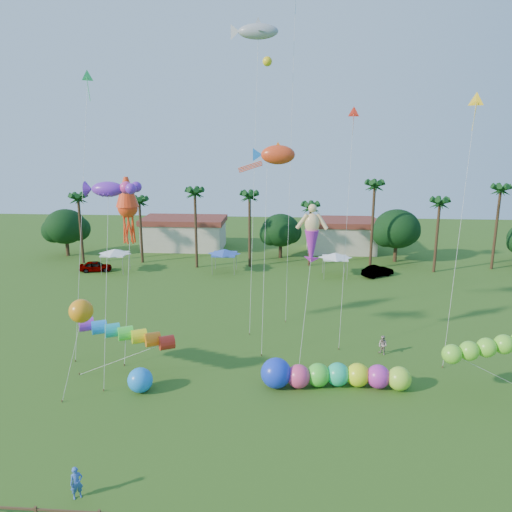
# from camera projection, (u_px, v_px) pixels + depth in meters

# --- Properties ---
(ground) EXTENTS (160.00, 160.00, 0.00)m
(ground) POSITION_uv_depth(u_px,v_px,m) (243.00, 453.00, 28.24)
(ground) COLOR #285116
(ground) RESTS_ON ground
(tree_line) EXTENTS (69.46, 8.91, 11.00)m
(tree_line) POSITION_uv_depth(u_px,v_px,m) (299.00, 230.00, 69.51)
(tree_line) COLOR #3A2819
(tree_line) RESTS_ON ground
(buildings_row) EXTENTS (35.00, 7.00, 4.00)m
(buildings_row) POSITION_uv_depth(u_px,v_px,m) (255.00, 237.00, 76.33)
(buildings_row) COLOR beige
(buildings_row) RESTS_ON ground
(tent_row) EXTENTS (31.00, 4.00, 0.60)m
(tent_row) POSITION_uv_depth(u_px,v_px,m) (224.00, 253.00, 63.13)
(tent_row) COLOR white
(tent_row) RESTS_ON ground
(car_a) EXTENTS (4.25, 2.37, 1.37)m
(car_a) POSITION_uv_depth(u_px,v_px,m) (96.00, 266.00, 64.57)
(car_a) COLOR #4C4C54
(car_a) RESTS_ON ground
(car_b) EXTENTS (4.29, 3.61, 1.39)m
(car_b) POSITION_uv_depth(u_px,v_px,m) (378.00, 271.00, 62.35)
(car_b) COLOR #4C4C54
(car_b) RESTS_ON ground
(spectator_a) EXTENTS (0.74, 0.69, 1.69)m
(spectator_a) POSITION_uv_depth(u_px,v_px,m) (77.00, 483.00, 24.59)
(spectator_a) COLOR #345DB6
(spectator_a) RESTS_ON ground
(spectator_b) EXTENTS (0.97, 0.98, 1.59)m
(spectator_b) POSITION_uv_depth(u_px,v_px,m) (383.00, 345.00, 40.49)
(spectator_b) COLOR #A78D8B
(spectator_b) RESTS_ON ground
(caterpillar_inflatable) EXTENTS (10.62, 2.55, 2.16)m
(caterpillar_inflatable) POSITION_uv_depth(u_px,v_px,m) (330.00, 375.00, 35.30)
(caterpillar_inflatable) COLOR #EC3E78
(caterpillar_inflatable) RESTS_ON ground
(blue_ball) EXTENTS (1.75, 1.75, 1.75)m
(blue_ball) POSITION_uv_depth(u_px,v_px,m) (140.00, 380.00, 34.67)
(blue_ball) COLOR #1B84F7
(blue_ball) RESTS_ON ground
(rainbow_tube) EXTENTS (8.73, 3.04, 3.43)m
(rainbow_tube) POSITION_uv_depth(u_px,v_px,m) (141.00, 342.00, 36.00)
(rainbow_tube) COLOR red
(rainbow_tube) RESTS_ON ground
(green_worm) EXTENTS (9.53, 3.24, 3.88)m
(green_worm) POSITION_uv_depth(u_px,v_px,m) (452.00, 354.00, 33.63)
(green_worm) COLOR #74DD31
(green_worm) RESTS_ON ground
(orange_ball_kite) EXTENTS (2.35, 1.90, 6.97)m
(orange_ball_kite) POSITION_uv_depth(u_px,v_px,m) (81.00, 311.00, 32.86)
(orange_ball_kite) COLOR orange
(orange_ball_kite) RESTS_ON ground
(merman_kite) EXTENTS (2.25, 4.89, 11.75)m
(merman_kite) POSITION_uv_depth(u_px,v_px,m) (312.00, 238.00, 39.52)
(merman_kite) COLOR #EEC587
(merman_kite) RESTS_ON ground
(fish_kite) EXTENTS (4.36, 5.60, 16.69)m
(fish_kite) POSITION_uv_depth(u_px,v_px,m) (278.00, 155.00, 40.88)
(fish_kite) COLOR red
(fish_kite) RESTS_ON ground
(shark_kite) EXTENTS (5.05, 7.90, 27.11)m
(shark_kite) POSITION_uv_depth(u_px,v_px,m) (258.00, 32.00, 44.08)
(shark_kite) COLOR #999FA7
(shark_kite) RESTS_ON ground
(squid_kite) EXTENTS (1.93, 5.34, 14.30)m
(squid_kite) POSITION_uv_depth(u_px,v_px,m) (128.00, 208.00, 40.05)
(squid_kite) COLOR #FF3B14
(squid_kite) RESTS_ON ground
(lobster_kite) EXTENTS (4.34, 5.22, 14.49)m
(lobster_kite) POSITION_uv_depth(u_px,v_px,m) (108.00, 189.00, 35.16)
(lobster_kite) COLOR purple
(lobster_kite) RESTS_ON ground
(delta_kite_red) EXTENTS (1.36, 3.99, 19.65)m
(delta_kite_red) POSITION_uv_depth(u_px,v_px,m) (353.00, 119.00, 40.52)
(delta_kite_red) COLOR red
(delta_kite_red) RESTS_ON ground
(delta_kite_yellow) EXTENTS (2.44, 4.38, 20.54)m
(delta_kite_yellow) POSITION_uv_depth(u_px,v_px,m) (476.00, 105.00, 37.17)
(delta_kite_yellow) COLOR yellow
(delta_kite_yellow) RESTS_ON ground
(delta_kite_green) EXTENTS (1.53, 4.86, 22.27)m
(delta_kite_green) POSITION_uv_depth(u_px,v_px,m) (87.00, 85.00, 38.27)
(delta_kite_green) COLOR #36E96A
(delta_kite_green) RESTS_ON ground
(delta_kite_blue) EXTENTS (1.16, 4.94, 30.51)m
(delta_kite_blue) POSITION_uv_depth(u_px,v_px,m) (295.00, 1.00, 44.88)
(delta_kite_blue) COLOR #177FCF
(delta_kite_blue) RESTS_ON ground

